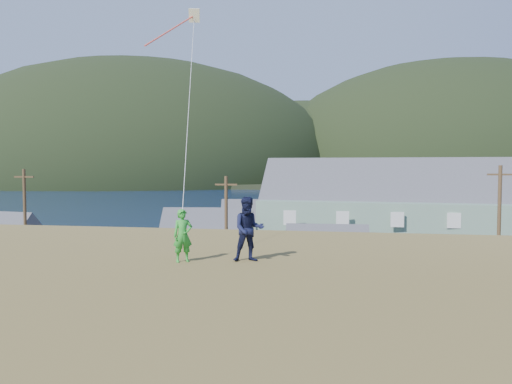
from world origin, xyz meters
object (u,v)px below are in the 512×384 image
at_px(lodge, 442,214).
at_px(shed_white, 327,254).
at_px(kite_flyer_navy, 249,229).
at_px(kite_flyer_green, 183,236).
at_px(wharf, 259,229).
at_px(shed_palegreen_near, 207,239).
at_px(shed_palegreen_far, 268,228).

bearing_deg(lodge, shed_white, -134.70).
bearing_deg(kite_flyer_navy, kite_flyer_green, 175.47).
bearing_deg(kite_flyer_green, kite_flyer_navy, -16.75).
xyz_separation_m(wharf, shed_white, (10.92, -29.72, 1.76)).
height_order(shed_palegreen_near, shed_white, shed_palegreen_near).
height_order(shed_palegreen_near, kite_flyer_green, kite_flyer_green).
bearing_deg(wharf, lodge, -42.31).
relative_size(lodge, shed_palegreen_far, 3.26).
distance_m(shed_white, kite_flyer_navy, 30.22).
distance_m(wharf, shed_palegreen_near, 24.56).
xyz_separation_m(kite_flyer_green, kite_flyer_navy, (1.80, 0.40, 0.17)).
bearing_deg(kite_flyer_green, shed_white, 54.55).
bearing_deg(kite_flyer_green, wharf, 68.05).
relative_size(wharf, shed_white, 3.52).
bearing_deg(shed_palegreen_far, shed_palegreen_near, -130.91).
xyz_separation_m(shed_white, kite_flyer_green, (-3.24, -30.00, 5.73)).
relative_size(shed_white, kite_flyer_green, 4.99).
bearing_deg(wharf, shed_palegreen_far, -77.03).
relative_size(shed_palegreen_near, shed_palegreen_far, 0.85).
height_order(lodge, shed_white, lodge).
bearing_deg(wharf, shed_palegreen_near, -93.02).
distance_m(kite_flyer_green, kite_flyer_navy, 1.85).
height_order(wharf, shed_palegreen_near, shed_palegreen_near).
relative_size(kite_flyer_green, kite_flyer_navy, 0.81).
bearing_deg(shed_white, lodge, 37.51).
relative_size(lodge, shed_white, 5.11).
distance_m(lodge, shed_palegreen_near, 24.02).
distance_m(shed_palegreen_near, kite_flyer_green, 36.80).
bearing_deg(kite_flyer_navy, wharf, 82.02).
bearing_deg(shed_white, wharf, 107.74).
bearing_deg(kite_flyer_navy, shed_palegreen_far, 80.50).
distance_m(wharf, shed_white, 31.71).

